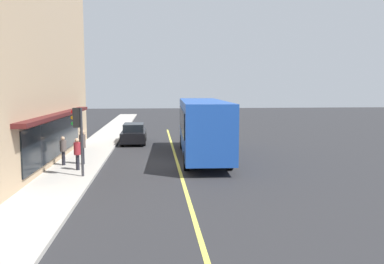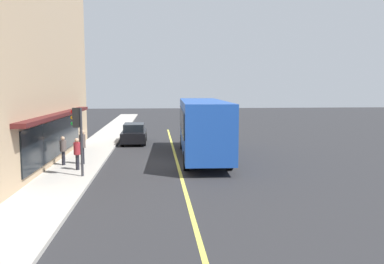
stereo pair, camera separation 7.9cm
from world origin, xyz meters
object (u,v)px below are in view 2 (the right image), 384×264
(pedestrian_near_storefront, at_px, (63,148))
(pedestrian_by_curb, at_px, (77,151))
(pedestrian_mid_block, at_px, (82,143))
(bus, at_px, (203,126))
(car_black, at_px, (134,134))
(traffic_light, at_px, (77,125))

(pedestrian_near_storefront, distance_m, pedestrian_by_curb, 1.67)
(pedestrian_mid_block, relative_size, pedestrian_by_curb, 1.15)
(bus, relative_size, car_black, 2.61)
(bus, xyz_separation_m, pedestrian_near_storefront, (-2.28, 7.77, -0.92))
(bus, xyz_separation_m, car_black, (6.73, 4.52, -1.24))
(traffic_light, distance_m, pedestrian_mid_block, 3.22)
(pedestrian_by_curb, bearing_deg, traffic_light, -166.43)
(pedestrian_near_storefront, relative_size, pedestrian_by_curb, 0.96)
(bus, relative_size, pedestrian_near_storefront, 7.27)
(traffic_light, height_order, car_black, traffic_light)
(traffic_light, bearing_deg, pedestrian_mid_block, 7.09)
(bus, bearing_deg, car_black, 33.91)
(bus, height_order, pedestrian_near_storefront, bus)
(pedestrian_near_storefront, height_order, pedestrian_by_curb, pedestrian_by_curb)
(traffic_light, height_order, pedestrian_by_curb, traffic_light)
(traffic_light, bearing_deg, pedestrian_near_storefront, 25.86)
(pedestrian_near_storefront, bearing_deg, pedestrian_by_curb, -143.27)
(pedestrian_near_storefront, bearing_deg, pedestrian_mid_block, -80.80)
(traffic_light, bearing_deg, car_black, -9.17)
(traffic_light, distance_m, pedestrian_near_storefront, 3.42)
(pedestrian_mid_block, bearing_deg, car_black, -14.38)
(car_black, bearing_deg, pedestrian_mid_block, 165.62)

